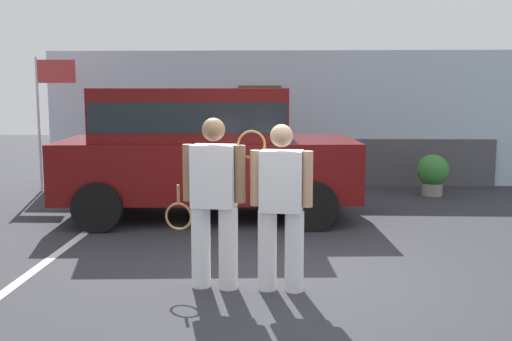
{
  "coord_description": "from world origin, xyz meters",
  "views": [
    {
      "loc": [
        -0.13,
        -6.21,
        2.06
      ],
      "look_at": [
        -0.45,
        1.2,
        1.05
      ],
      "focal_mm": 42.85,
      "sensor_mm": 36.0,
      "label": 1
    }
  ],
  "objects_px": {
    "parked_suv": "(202,146)",
    "tennis_player_man": "(214,201)",
    "tennis_player_woman": "(281,205)",
    "potted_plant_by_porch": "(433,173)",
    "flag_pole": "(48,98)"
  },
  "relations": [
    {
      "from": "parked_suv",
      "to": "tennis_player_man",
      "type": "xyz_separation_m",
      "value": [
        0.57,
        -3.44,
        -0.24
      ]
    },
    {
      "from": "tennis_player_man",
      "to": "tennis_player_woman",
      "type": "relative_size",
      "value": 1.03
    },
    {
      "from": "potted_plant_by_porch",
      "to": "flag_pole",
      "type": "bearing_deg",
      "value": 178.54
    },
    {
      "from": "tennis_player_man",
      "to": "tennis_player_woman",
      "type": "height_order",
      "value": "tennis_player_man"
    },
    {
      "from": "potted_plant_by_porch",
      "to": "tennis_player_woman",
      "type": "bearing_deg",
      "value": -117.06
    },
    {
      "from": "parked_suv",
      "to": "flag_pole",
      "type": "distance_m",
      "value": 4.16
    },
    {
      "from": "parked_suv",
      "to": "tennis_player_woman",
      "type": "distance_m",
      "value": 3.72
    },
    {
      "from": "tennis_player_man",
      "to": "flag_pole",
      "type": "distance_m",
      "value": 7.07
    },
    {
      "from": "parked_suv",
      "to": "tennis_player_woman",
      "type": "relative_size",
      "value": 2.77
    },
    {
      "from": "parked_suv",
      "to": "flag_pole",
      "type": "relative_size",
      "value": 1.78
    },
    {
      "from": "tennis_player_man",
      "to": "tennis_player_woman",
      "type": "bearing_deg",
      "value": -176.3
    },
    {
      "from": "tennis_player_woman",
      "to": "flag_pole",
      "type": "height_order",
      "value": "flag_pole"
    },
    {
      "from": "parked_suv",
      "to": "potted_plant_by_porch",
      "type": "distance_m",
      "value": 4.74
    },
    {
      "from": "potted_plant_by_porch",
      "to": "parked_suv",
      "type": "bearing_deg",
      "value": -152.43
    },
    {
      "from": "tennis_player_woman",
      "to": "parked_suv",
      "type": "bearing_deg",
      "value": -63.76
    }
  ]
}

